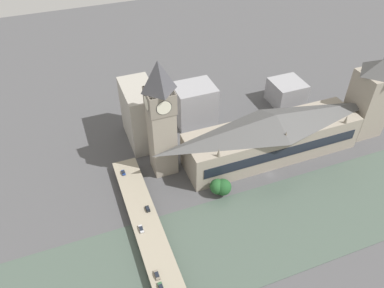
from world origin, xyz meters
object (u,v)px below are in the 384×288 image
(victoria_tower, at_px, (370,97))
(car_northbound_lead, at_px, (157,275))
(car_northbound_mid, at_px, (141,229))
(car_southbound_lead, at_px, (123,172))
(clock_tower, at_px, (161,117))
(car_southbound_mid, at_px, (148,209))
(road_bridge, at_px, (159,260))
(car_northbound_tail, at_px, (161,287))
(parliament_hall, at_px, (273,136))

(victoria_tower, bearing_deg, car_northbound_lead, 109.95)
(car_northbound_mid, distance_m, car_southbound_lead, 40.04)
(clock_tower, xyz_separation_m, car_southbound_mid, (-30.69, 18.18, -30.89))
(road_bridge, distance_m, car_northbound_mid, 18.11)
(clock_tower, distance_m, victoria_tower, 129.49)
(car_northbound_lead, distance_m, car_southbound_lead, 65.56)
(car_northbound_lead, relative_size, car_northbound_tail, 0.98)
(parliament_hall, height_order, car_northbound_lead, parliament_hall)
(car_northbound_tail, relative_size, car_southbound_mid, 1.21)
(victoria_tower, height_order, car_northbound_tail, victoria_tower)
(parliament_hall, bearing_deg, road_bridge, 119.60)
(car_northbound_mid, distance_m, car_northbound_tail, 31.53)
(car_northbound_lead, xyz_separation_m, car_northbound_tail, (-6.01, 0.05, 0.02))
(car_northbound_tail, bearing_deg, car_northbound_mid, 0.00)
(victoria_tower, height_order, car_northbound_lead, victoria_tower)
(victoria_tower, relative_size, road_bridge, 0.40)
(victoria_tower, height_order, car_southbound_mid, victoria_tower)
(car_northbound_lead, height_order, car_northbound_mid, car_northbound_lead)
(car_southbound_lead, distance_m, car_southbound_mid, 29.91)
(parliament_hall, xyz_separation_m, clock_tower, (11.41, 62.69, 22.21))
(clock_tower, height_order, road_bridge, clock_tower)
(parliament_hall, bearing_deg, car_southbound_lead, 83.32)
(car_northbound_tail, bearing_deg, road_bridge, -13.11)
(car_northbound_lead, bearing_deg, road_bridge, -22.11)
(car_northbound_lead, bearing_deg, car_southbound_lead, -0.57)
(parliament_hall, bearing_deg, clock_tower, 79.68)
(parliament_hall, bearing_deg, victoria_tower, -89.95)
(car_northbound_mid, distance_m, car_southbound_mid, 12.31)
(parliament_hall, bearing_deg, car_northbound_lead, 122.49)
(parliament_hall, height_order, car_southbound_lead, parliament_hall)
(clock_tower, height_order, car_northbound_lead, clock_tower)
(car_northbound_mid, bearing_deg, road_bridge, -169.73)
(clock_tower, relative_size, victoria_tower, 1.26)
(car_southbound_lead, height_order, car_southbound_mid, car_southbound_lead)
(victoria_tower, bearing_deg, parliament_hall, 90.05)
(clock_tower, xyz_separation_m, car_northbound_tail, (-72.86, 24.39, -30.85))
(parliament_hall, relative_size, car_northbound_mid, 22.87)
(victoria_tower, xyz_separation_m, car_northbound_mid, (-29.96, 152.88, -19.50))
(car_northbound_lead, bearing_deg, victoria_tower, -70.05)
(parliament_hall, xyz_separation_m, car_southbound_mid, (-19.28, 80.87, -8.68))
(car_southbound_lead, bearing_deg, car_northbound_mid, 178.99)
(clock_tower, bearing_deg, parliament_hall, -100.32)
(car_northbound_mid, bearing_deg, car_southbound_lead, -1.01)
(car_northbound_tail, distance_m, car_southbound_mid, 42.62)
(car_northbound_lead, height_order, car_northbound_tail, car_northbound_lead)
(road_bridge, bearing_deg, car_northbound_tail, 166.89)
(victoria_tower, height_order, car_northbound_mid, victoria_tower)
(clock_tower, xyz_separation_m, car_northbound_lead, (-66.84, 24.34, -30.87))
(parliament_hall, height_order, car_northbound_mid, parliament_hall)
(car_northbound_lead, distance_m, car_southbound_mid, 36.67)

